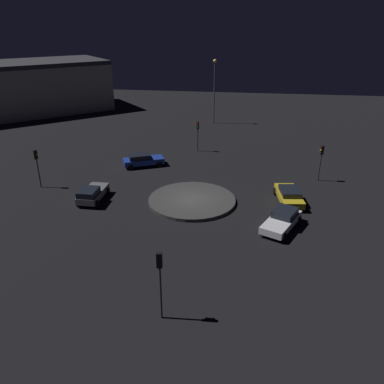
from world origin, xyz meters
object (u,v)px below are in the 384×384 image
car_yellow (289,195)px  traffic_light_south (37,161)px  streetlamp_west (214,81)px  traffic_light_west (198,130)px  traffic_light_east (160,273)px  traffic_light_northwest (321,156)px  car_grey (92,193)px  car_blue (143,160)px  store_building (18,88)px  car_white (282,220)px

car_yellow → traffic_light_south: (-0.01, -24.34, 2.04)m
traffic_light_south → streetlamp_west: bearing=66.6°
car_yellow → traffic_light_west: 17.18m
traffic_light_east → traffic_light_northwest: bearing=-29.9°
car_yellow → car_grey: bearing=-90.0°
car_blue → store_building: size_ratio=0.16×
car_blue → store_building: 36.64m
car_blue → car_white: car_blue is taller
car_white → streetlamp_west: streetlamp_west is taller
traffic_light_west → car_white: bearing=21.1°
car_yellow → car_white: size_ratio=0.97×
traffic_light_south → store_building: store_building is taller
car_grey → streetlamp_west: (-30.60, 8.50, 5.75)m
car_grey → car_blue: bearing=-12.9°
traffic_light_northwest → store_building: store_building is taller
traffic_light_west → traffic_light_northwest: bearing=54.6°
car_white → traffic_light_west: 20.88m
car_blue → traffic_light_south: (7.32, -8.57, 2.02)m
car_yellow → traffic_light_west: traffic_light_west is taller
car_blue → traffic_light_south: bearing=-164.5°
car_white → store_building: 55.82m
traffic_light_east → car_yellow: bearing=-28.8°
car_grey → traffic_light_east: size_ratio=0.92×
car_grey → traffic_light_east: bearing=-145.5°
car_blue → car_white: (12.28, 14.81, -0.03)m
car_yellow → car_blue: bearing=-122.4°
traffic_light_northwest → car_grey: bearing=-8.6°
car_white → car_blue: bearing=-104.3°
car_grey → traffic_light_west: bearing=-25.8°
car_grey → streetlamp_west: bearing=-15.3°
traffic_light_south → traffic_light_west: 19.63m
car_grey → car_white: bearing=-98.5°
traffic_light_northwest → traffic_light_west: (-7.94, -13.71, -0.00)m
traffic_light_west → car_blue: bearing=-46.5°
store_building → car_white: bearing=99.2°
traffic_light_west → traffic_light_east: bearing=-1.9°
traffic_light_east → traffic_light_south: 22.87m
store_building → streetlamp_west: bearing=135.1°
streetlamp_west → traffic_light_west: bearing=-2.8°
traffic_light_west → car_grey: bearing=-31.3°
car_grey → car_white: (2.61, 17.06, -0.04)m
car_yellow → traffic_light_northwest: 6.97m
streetlamp_west → car_blue: bearing=-16.6°
car_blue → traffic_light_east: size_ratio=1.12×
traffic_light_south → traffic_light_northwest: bearing=15.9°
traffic_light_east → traffic_light_northwest: traffic_light_east is taller
traffic_light_east → store_building: store_building is taller
car_blue → traffic_light_west: size_ratio=1.28×
car_yellow → traffic_light_northwest: traffic_light_northwest is taller
car_white → traffic_light_south: traffic_light_south is taller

